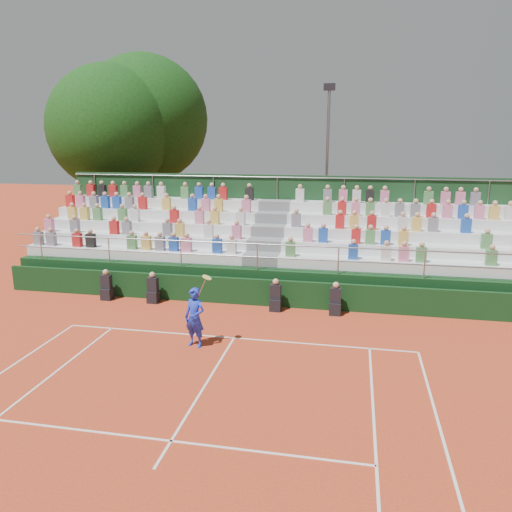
% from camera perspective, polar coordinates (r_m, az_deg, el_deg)
% --- Properties ---
extents(ground, '(90.00, 90.00, 0.00)m').
position_cam_1_polar(ground, '(15.69, -2.51, -9.36)').
color(ground, '#C64221').
rests_on(ground, ground).
extents(courtside_wall, '(20.00, 0.15, 1.00)m').
position_cam_1_polar(courtside_wall, '(18.45, -0.18, -4.14)').
color(courtside_wall, black).
rests_on(courtside_wall, ground).
extents(line_officials, '(9.05, 0.40, 1.19)m').
position_cam_1_polar(line_officials, '(18.36, -4.78, -4.36)').
color(line_officials, black).
rests_on(line_officials, ground).
extents(grandstand, '(20.00, 5.20, 4.40)m').
position_cam_1_polar(grandstand, '(21.37, 1.49, -0.04)').
color(grandstand, black).
rests_on(grandstand, ground).
extents(tennis_player, '(0.91, 0.60, 2.22)m').
position_cam_1_polar(tennis_player, '(14.90, -7.00, -6.98)').
color(tennis_player, '#1B35D0').
rests_on(tennis_player, ground).
extents(tree_west, '(6.91, 6.91, 9.99)m').
position_cam_1_polar(tree_west, '(29.60, -16.24, 13.82)').
color(tree_west, '#382414').
rests_on(tree_west, ground).
extents(tree_east, '(7.42, 7.42, 10.80)m').
position_cam_1_polar(tree_east, '(31.11, -12.64, 14.99)').
color(tree_east, '#382414').
rests_on(tree_east, ground).
extents(floodlight_mast, '(0.60, 0.25, 8.78)m').
position_cam_1_polar(floodlight_mast, '(27.48, 8.14, 11.23)').
color(floodlight_mast, gray).
rests_on(floodlight_mast, ground).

